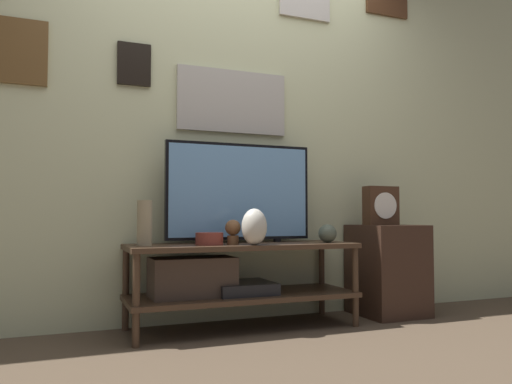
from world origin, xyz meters
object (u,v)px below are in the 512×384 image
vase_tall_ceramic (145,223)px  decorative_bust (233,230)px  vase_urn_stoneware (254,227)px  television (240,192)px  vase_round_glass (327,233)px  mantel_clock (381,206)px  vase_wide_bowl (209,239)px

vase_tall_ceramic → decorative_bust: vase_tall_ceramic is taller
vase_urn_stoneware → vase_tall_ceramic: vase_tall_ceramic is taller
vase_tall_ceramic → decorative_bust: bearing=-8.6°
television → vase_tall_ceramic: television is taller
vase_urn_stoneware → vase_round_glass: size_ratio=1.83×
television → decorative_bust: size_ratio=6.50×
vase_tall_ceramic → mantel_clock: (1.62, 0.01, 0.11)m
vase_urn_stoneware → vase_tall_ceramic: (-0.60, 0.18, 0.02)m
vase_urn_stoneware → mantel_clock: mantel_clock is taller
mantel_clock → vase_wide_bowl: bearing=-176.3°
vase_round_glass → vase_tall_ceramic: bearing=174.8°
vase_round_glass → television: bearing=158.1°
vase_round_glass → mantel_clock: bearing=12.9°
vase_wide_bowl → vase_tall_ceramic: bearing=168.8°
television → vase_tall_ceramic: size_ratio=3.70×
decorative_bust → mantel_clock: bearing=4.4°
television → vase_urn_stoneware: television is taller
vase_urn_stoneware → mantel_clock: 1.05m
vase_wide_bowl → vase_tall_ceramic: 0.38m
television → vase_urn_stoneware: 0.36m
vase_tall_ceramic → decorative_bust: (0.51, -0.08, -0.05)m
decorative_bust → television: bearing=59.2°
vase_round_glass → mantel_clock: 0.54m
vase_urn_stoneware → mantel_clock: size_ratio=0.79×
television → mantel_clock: size_ratio=3.57×
vase_urn_stoneware → vase_wide_bowl: size_ratio=1.31×
decorative_bust → mantel_clock: size_ratio=0.55×
television → mantel_clock: television is taller
vase_tall_ceramic → television: bearing=9.7°
television → vase_wide_bowl: size_ratio=5.90×
vase_round_glass → decorative_bust: decorative_bust is taller
vase_urn_stoneware → vase_wide_bowl: vase_urn_stoneware is taller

